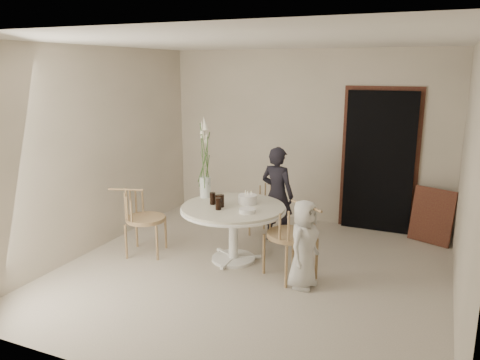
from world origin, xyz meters
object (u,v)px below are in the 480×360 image
at_px(boy, 304,244).
at_px(birthday_cake, 248,199).
at_px(table, 233,214).
at_px(chair_left, 136,212).
at_px(chair_far, 272,200).
at_px(girl, 277,195).
at_px(chair_right, 298,230).
at_px(flower_vase, 205,167).

xyz_separation_m(boy, birthday_cake, (-0.90, 0.53, 0.28)).
distance_m(table, chair_left, 1.31).
height_order(table, chair_far, chair_far).
bearing_deg(birthday_cake, girl, 77.82).
height_order(chair_left, boy, boy).
bearing_deg(chair_right, flower_vase, -72.98).
bearing_deg(table, flower_vase, 157.00).
height_order(girl, birthday_cake, girl).
height_order(table, chair_right, chair_right).
distance_m(girl, birthday_cake, 0.74).
distance_m(chair_left, girl, 1.95).
height_order(chair_left, flower_vase, flower_vase).
relative_size(chair_right, girl, 0.70).
xyz_separation_m(chair_right, girl, (-0.64, 1.12, 0.06)).
distance_m(table, chair_right, 0.95).
bearing_deg(birthday_cake, chair_far, 91.41).
height_order(girl, boy, girl).
distance_m(chair_far, girl, 0.37).
distance_m(chair_right, birthday_cake, 0.91).
bearing_deg(birthday_cake, chair_left, -161.94).
relative_size(chair_right, boy, 0.95).
distance_m(chair_far, chair_right, 1.62).
height_order(girl, flower_vase, flower_vase).
xyz_separation_m(chair_right, chair_left, (-2.19, -0.05, -0.04)).
height_order(table, girl, girl).
relative_size(chair_far, boy, 0.79).
xyz_separation_m(girl, flower_vase, (-0.78, -0.66, 0.47)).
bearing_deg(chair_far, chair_right, -44.66).
bearing_deg(flower_vase, table, -23.00).
height_order(boy, birthday_cake, boy).
bearing_deg(chair_right, birthday_cake, -82.29).
bearing_deg(boy, table, 80.21).
distance_m(birthday_cake, flower_vase, 0.73).
height_order(table, chair_left, chair_left).
bearing_deg(boy, chair_far, 41.15).
bearing_deg(chair_left, girl, -69.85).
height_order(boy, flower_vase, flower_vase).
relative_size(chair_far, chair_right, 0.83).
bearing_deg(birthday_cake, boy, -30.34).
xyz_separation_m(table, boy, (1.03, -0.36, -0.11)).
bearing_deg(flower_vase, chair_right, -17.76).
distance_m(chair_far, birthday_cake, 1.02).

